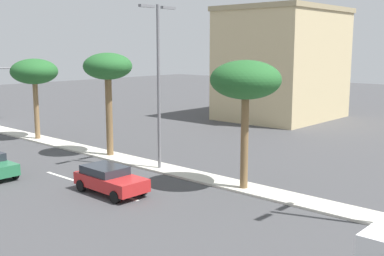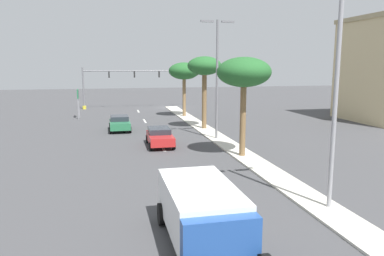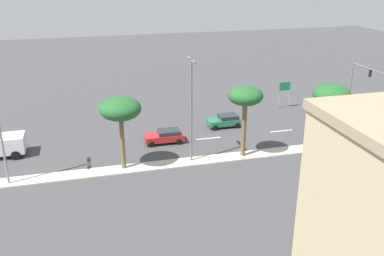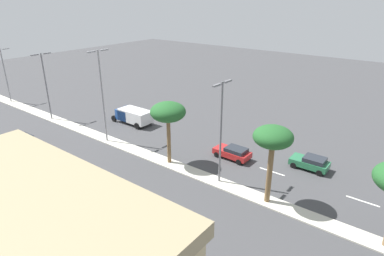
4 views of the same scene
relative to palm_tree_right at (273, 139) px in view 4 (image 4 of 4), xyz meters
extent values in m
plane|color=#424244|center=(0.04, 11.12, -6.17)|extent=(160.00, 160.00, 0.00)
cube|color=beige|center=(0.04, 20.10, -6.11)|extent=(1.80, 80.81, 0.12)
cube|color=silver|center=(5.35, -6.82, -6.16)|extent=(0.20, 2.80, 0.01)
cube|color=silver|center=(5.35, 1.96, -6.16)|extent=(0.20, 2.80, 0.01)
cube|color=silver|center=(5.35, 7.54, -6.16)|extent=(0.20, 2.80, 0.01)
cylinder|color=brown|center=(0.00, 0.00, -3.22)|extent=(0.47, 0.47, 5.65)
ellipsoid|color=#235B28|center=(0.00, 0.00, 0.19)|extent=(3.36, 3.36, 1.85)
cylinder|color=brown|center=(0.25, 11.80, -3.45)|extent=(0.41, 0.41, 5.20)
ellipsoid|color=#235B28|center=(0.25, 11.80, -0.20)|extent=(3.75, 3.75, 2.06)
cylinder|color=slate|center=(0.24, 5.25, -1.02)|extent=(0.20, 0.20, 10.06)
cube|color=slate|center=(-0.66, 5.25, 3.87)|extent=(1.10, 0.24, 0.16)
cube|color=slate|center=(1.14, 5.25, 3.87)|extent=(1.10, 0.24, 0.16)
cylinder|color=gray|center=(-0.23, 21.87, -0.38)|extent=(0.20, 0.20, 11.35)
cube|color=gray|center=(-1.13, 21.87, 5.15)|extent=(1.10, 0.24, 0.16)
cube|color=gray|center=(0.67, 21.87, 5.15)|extent=(1.10, 0.24, 0.16)
cylinder|color=slate|center=(-0.14, 34.80, -1.21)|extent=(0.20, 0.20, 9.68)
cube|color=slate|center=(-1.04, 34.80, 3.48)|extent=(1.10, 0.24, 0.16)
cube|color=slate|center=(0.76, 34.80, 3.48)|extent=(1.10, 0.24, 0.16)
cylinder|color=gray|center=(0.31, 48.43, -1.55)|extent=(0.20, 0.20, 9.00)
cube|color=gray|center=(1.21, 48.43, 2.80)|extent=(1.10, 0.24, 0.16)
cube|color=#287047|center=(8.38, -0.86, -5.52)|extent=(1.96, 3.92, 0.66)
cube|color=#262B33|center=(8.39, -1.34, -4.95)|extent=(1.75, 2.16, 0.46)
cylinder|color=black|center=(7.46, 0.50, -5.85)|extent=(0.23, 0.64, 0.64)
cylinder|color=black|center=(9.28, 0.52, -5.85)|extent=(0.23, 0.64, 0.64)
cylinder|color=black|center=(7.48, -2.23, -5.85)|extent=(0.23, 0.64, 0.64)
cylinder|color=black|center=(9.31, -2.21, -5.85)|extent=(0.23, 0.64, 0.64)
cube|color=tan|center=(-7.44, 28.14, -5.51)|extent=(2.02, 3.87, 0.69)
cube|color=#262B33|center=(-7.44, 28.62, -4.94)|extent=(1.79, 2.14, 0.44)
cylinder|color=black|center=(-6.48, 26.82, -5.85)|extent=(0.23, 0.64, 0.64)
cylinder|color=black|center=(-8.34, 26.78, -5.85)|extent=(0.23, 0.64, 0.64)
cylinder|color=black|center=(-6.53, 29.50, -5.85)|extent=(0.23, 0.64, 0.64)
cylinder|color=black|center=(-8.39, 29.47, -5.85)|extent=(0.23, 0.64, 0.64)
cube|color=red|center=(5.45, 6.94, -5.52)|extent=(1.95, 4.21, 0.66)
cube|color=#262B33|center=(5.44, 6.42, -4.98)|extent=(1.73, 2.33, 0.42)
cylinder|color=black|center=(4.58, 8.42, -5.85)|extent=(0.23, 0.64, 0.64)
cylinder|color=black|center=(6.37, 8.39, -5.85)|extent=(0.23, 0.64, 0.64)
cylinder|color=black|center=(4.53, 5.50, -5.85)|extent=(0.23, 0.64, 0.64)
cylinder|color=black|center=(6.31, 5.46, -5.85)|extent=(0.23, 0.64, 0.64)
cube|color=#234C99|center=(6.19, 25.25, -4.98)|extent=(2.45, 2.29, 1.48)
cube|color=silver|center=(6.19, 23.46, -4.89)|extent=(2.45, 4.88, 1.67)
cylinder|color=black|center=(4.97, 26.72, -5.72)|extent=(0.28, 0.90, 0.90)
cylinder|color=black|center=(7.42, 26.72, -5.72)|extent=(0.28, 0.90, 0.90)
cylinder|color=black|center=(4.97, 21.88, -5.72)|extent=(0.28, 0.90, 0.90)
cylinder|color=black|center=(7.42, 21.88, -5.72)|extent=(0.28, 0.90, 0.90)
camera|label=1|loc=(20.74, 26.40, 1.47)|focal=44.66mm
camera|label=2|loc=(9.37, 36.33, 0.32)|focal=35.08mm
camera|label=3|loc=(-36.05, 14.71, 11.93)|focal=39.71mm
camera|label=4|loc=(-23.74, -9.83, 11.03)|focal=30.72mm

